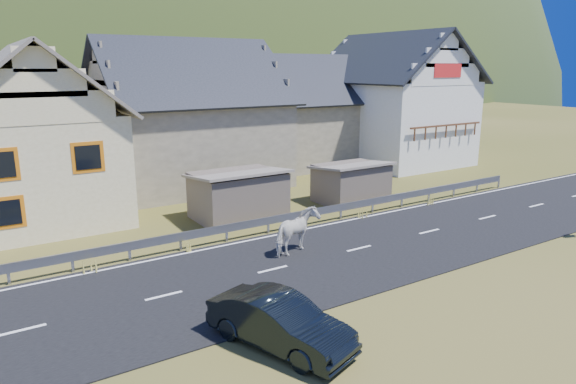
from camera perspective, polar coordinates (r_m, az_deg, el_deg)
ground at (r=20.66m, az=7.89°, el=-6.34°), size 160.00×160.00×0.00m
road at (r=20.65m, az=7.89°, el=-6.29°), size 60.00×7.00×0.04m
lane_markings at (r=20.65m, az=7.89°, el=-6.22°), size 60.00×6.60×0.01m
guardrail at (r=23.25m, az=2.05°, el=-2.46°), size 28.10×0.09×0.75m
shed_left at (r=24.46m, az=-5.58°, el=-0.40°), size 4.30×3.30×2.40m
shed_right at (r=27.58m, az=7.01°, el=0.98°), size 3.80×2.90×2.20m
house_cream at (r=26.92m, az=-26.86°, el=6.54°), size 7.80×9.80×8.30m
house_stone_a at (r=31.98m, az=-11.19°, el=9.16°), size 10.80×9.80×8.90m
house_stone_b at (r=38.50m, az=1.82°, el=9.56°), size 9.80×8.80×8.10m
house_white at (r=39.93m, az=11.58°, el=10.63°), size 8.80×10.80×9.70m
mountain at (r=197.32m, az=-27.30°, el=4.35°), size 440.00×280.00×260.00m
horse at (r=19.76m, az=0.99°, el=-4.39°), size 1.60×2.23×1.72m
car at (r=13.58m, az=-0.91°, el=-14.27°), size 2.67×4.31×1.34m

